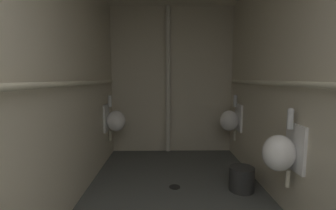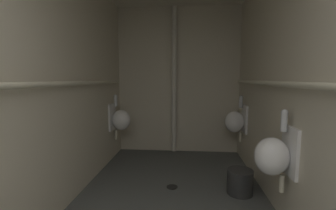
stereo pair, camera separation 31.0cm
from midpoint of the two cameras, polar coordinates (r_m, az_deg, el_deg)
wall_left at (r=2.37m, az=-24.15°, el=4.97°), size 0.06×4.42×2.63m
wall_right at (r=2.35m, az=33.11°, el=4.47°), size 0.06×4.42×2.63m
wall_back at (r=4.25m, az=4.64°, el=5.99°), size 2.31×0.06×2.63m
urinal_left_mid at (r=3.90m, az=-9.60°, el=-3.54°), size 0.32×0.30×0.76m
urinal_right_mid at (r=2.36m, az=28.39°, el=-10.95°), size 0.32×0.30×0.76m
urinal_right_far at (r=3.88m, az=18.69°, el=-3.84°), size 0.32×0.30×0.76m
supply_pipe_left at (r=2.34m, az=-22.07°, el=4.87°), size 0.06×3.73×0.06m
supply_pipe_right at (r=2.31m, az=31.15°, el=4.39°), size 0.06×3.74×0.06m
standpipe_back_wall at (r=4.15m, az=3.64°, el=5.98°), size 0.08×0.08×2.58m
floor_drain at (r=3.07m, az=4.06°, el=-19.60°), size 0.14×0.14×0.01m
waste_bin at (r=3.03m, az=20.37°, el=-17.46°), size 0.30×0.30×0.29m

